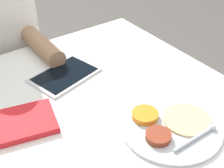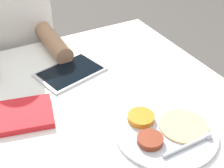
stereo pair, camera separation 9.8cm
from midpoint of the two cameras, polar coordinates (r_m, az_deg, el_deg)
The scene contains 3 objects.
thali_tray at distance 0.92m, azimuth 7.45°, elevation -7.58°, with size 0.30×0.30×0.03m.
red_notebook at distance 0.97m, azimuth -19.39°, elevation -7.00°, with size 0.24×0.19×0.02m.
tablet_device at distance 1.14m, azimuth -11.08°, elevation 1.55°, with size 0.26×0.21×0.01m.
Camera 1 is at (-0.36, -0.60, 1.36)m, focal length 50.00 mm.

